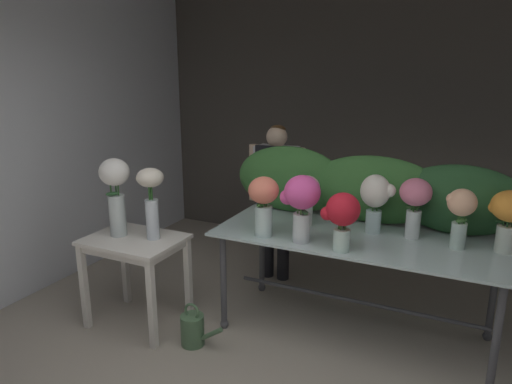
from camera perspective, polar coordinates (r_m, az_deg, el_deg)
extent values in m
plane|color=#9E9384|center=(4.07, 7.05, -15.27)|extent=(8.26, 8.26, 0.00)
cube|color=#4C4742|center=(5.38, 14.04, 8.36)|extent=(5.18, 0.12, 2.94)
cube|color=silver|center=(5.00, -21.95, 7.28)|extent=(0.12, 3.87, 2.94)
cube|color=#A9C1C1|center=(3.57, 12.56, -5.38)|extent=(2.14, 0.93, 0.02)
cylinder|color=#4C4C51|center=(3.74, -4.04, -11.02)|extent=(0.05, 0.05, 0.81)
sphere|color=#4C4C51|center=(3.92, -3.94, -15.98)|extent=(0.07, 0.07, 0.07)
cylinder|color=#4C4C51|center=(3.35, 27.58, -16.08)|extent=(0.05, 0.05, 0.81)
cylinder|color=#4C4C51|center=(4.33, 0.74, -7.24)|extent=(0.05, 0.05, 0.81)
sphere|color=#4C4C51|center=(4.49, 0.72, -11.69)|extent=(0.07, 0.07, 0.07)
cylinder|color=#4C4C51|center=(4.00, 27.34, -10.94)|extent=(0.05, 0.05, 0.81)
sphere|color=#4C4C51|center=(4.17, 26.71, -15.62)|extent=(0.07, 0.07, 0.07)
cylinder|color=#4C4C51|center=(3.79, 12.10, -13.05)|extent=(1.94, 0.03, 0.03)
cube|color=silver|center=(3.80, -14.86, -5.73)|extent=(0.75, 0.56, 0.03)
cube|color=silver|center=(3.81, -14.82, -6.36)|extent=(0.69, 0.50, 0.06)
cube|color=silver|center=(4.00, -20.51, -10.95)|extent=(0.05, 0.05, 0.72)
cube|color=silver|center=(3.58, -12.78, -13.45)|extent=(0.05, 0.05, 0.72)
cube|color=silver|center=(4.31, -15.91, -8.65)|extent=(0.05, 0.05, 0.72)
cube|color=silver|center=(3.93, -8.39, -10.60)|extent=(0.05, 0.05, 0.72)
cylinder|color=#232328|center=(4.64, 1.50, -5.69)|extent=(0.12, 0.12, 0.82)
cylinder|color=#232328|center=(4.58, 3.41, -6.00)|extent=(0.12, 0.12, 0.82)
cube|color=silver|center=(4.42, 2.54, 2.32)|extent=(0.39, 0.22, 0.52)
cube|color=black|center=(4.32, 1.94, 1.51)|extent=(0.33, 0.02, 0.64)
cylinder|color=beige|center=(4.52, -0.27, 2.44)|extent=(0.09, 0.09, 0.55)
cylinder|color=beige|center=(4.33, 5.46, 1.84)|extent=(0.09, 0.09, 0.55)
sphere|color=beige|center=(4.35, 2.59, 6.84)|extent=(0.20, 0.20, 0.20)
ellipsoid|color=brown|center=(4.36, 2.71, 7.72)|extent=(0.15, 0.15, 0.09)
ellipsoid|color=#387033|center=(4.00, 4.21, 1.59)|extent=(0.98, 0.22, 0.58)
ellipsoid|color=#387033|center=(3.81, 14.40, 0.27)|extent=(1.10, 0.25, 0.55)
ellipsoid|color=#28562D|center=(3.75, 23.92, -0.92)|extent=(0.96, 0.28, 0.53)
cylinder|color=silver|center=(3.57, 28.55, -5.12)|extent=(0.13, 0.13, 0.19)
cylinder|color=#9EBCB2|center=(3.59, 28.45, -5.91)|extent=(0.12, 0.12, 0.08)
cylinder|color=#28562D|center=(3.56, 29.02, -4.55)|extent=(0.01, 0.01, 0.25)
cylinder|color=#28562D|center=(3.59, 28.52, -4.31)|extent=(0.01, 0.01, 0.25)
cylinder|color=#28562D|center=(3.55, 28.19, -4.45)|extent=(0.01, 0.01, 0.25)
cylinder|color=#28562D|center=(3.53, 28.55, -4.60)|extent=(0.01, 0.01, 0.25)
ellipsoid|color=orange|center=(3.51, 29.01, -1.54)|extent=(0.25, 0.25, 0.21)
sphere|color=orange|center=(3.51, 27.41, -1.70)|extent=(0.08, 0.08, 0.08)
ellipsoid|color=#28562D|center=(3.56, 28.28, -3.24)|extent=(0.10, 0.05, 0.03)
cylinder|color=silver|center=(3.44, 0.94, -3.60)|extent=(0.13, 0.13, 0.23)
cylinder|color=#9EBCB2|center=(3.46, 0.93, -4.61)|extent=(0.12, 0.12, 0.10)
cylinder|color=#387033|center=(3.42, 1.27, -3.07)|extent=(0.01, 0.01, 0.28)
cylinder|color=#387033|center=(3.44, 1.03, -2.94)|extent=(0.01, 0.01, 0.28)
cylinder|color=#387033|center=(3.44, 0.73, -2.98)|extent=(0.01, 0.01, 0.28)
cylinder|color=#387033|center=(3.40, 0.81, -3.20)|extent=(0.01, 0.01, 0.28)
ellipsoid|color=#EF7A60|center=(3.37, 0.95, 0.22)|extent=(0.23, 0.23, 0.20)
sphere|color=#EF7A60|center=(3.42, 0.24, -0.21)|extent=(0.10, 0.10, 0.10)
ellipsoid|color=#2D6028|center=(3.37, 0.46, -1.54)|extent=(0.05, 0.10, 0.03)
cylinder|color=silver|center=(3.33, 5.64, -4.42)|extent=(0.12, 0.12, 0.21)
cylinder|color=#9EBCB2|center=(3.35, 5.61, -5.39)|extent=(0.11, 0.11, 0.09)
cylinder|color=#477F3D|center=(3.31, 5.95, -3.71)|extent=(0.01, 0.01, 0.29)
cylinder|color=#477F3D|center=(3.34, 5.81, -3.55)|extent=(0.01, 0.01, 0.29)
cylinder|color=#477F3D|center=(3.32, 5.16, -3.62)|extent=(0.01, 0.01, 0.29)
cylinder|color=#477F3D|center=(3.29, 5.53, -3.81)|extent=(0.01, 0.01, 0.29)
ellipsoid|color=#E54C9E|center=(3.26, 5.76, -0.03)|extent=(0.26, 0.26, 0.24)
sphere|color=#E54C9E|center=(3.29, 3.90, -0.63)|extent=(0.11, 0.11, 0.11)
sphere|color=#E54C9E|center=(3.22, 6.82, 0.06)|extent=(0.09, 0.09, 0.09)
ellipsoid|color=#28562D|center=(3.27, 5.98, -2.47)|extent=(0.10, 0.10, 0.03)
cylinder|color=silver|center=(3.62, 14.31, -3.57)|extent=(0.12, 0.12, 0.17)
cylinder|color=#9EBCB2|center=(3.64, 14.26, -4.30)|extent=(0.11, 0.11, 0.07)
cylinder|color=#387033|center=(3.61, 14.67, -2.93)|extent=(0.01, 0.01, 0.24)
cylinder|color=#387033|center=(3.63, 14.21, -2.79)|extent=(0.01, 0.01, 0.24)
cylinder|color=#387033|center=(3.60, 14.18, -2.95)|extent=(0.01, 0.01, 0.24)
ellipsoid|color=white|center=(3.56, 14.56, 0.13)|extent=(0.22, 0.22, 0.25)
sphere|color=white|center=(3.56, 13.69, 0.52)|extent=(0.07, 0.07, 0.07)
sphere|color=white|center=(3.54, 16.11, 0.16)|extent=(0.10, 0.10, 0.10)
cylinder|color=silver|center=(3.50, 23.75, -4.95)|extent=(0.10, 0.10, 0.19)
cylinder|color=#9EBCB2|center=(3.52, 23.66, -5.76)|extent=(0.09, 0.09, 0.08)
cylinder|color=#2D6028|center=(3.48, 24.28, -4.26)|extent=(0.01, 0.01, 0.27)
cylinder|color=#2D6028|center=(3.51, 23.64, -4.05)|extent=(0.01, 0.01, 0.27)
cylinder|color=#2D6028|center=(3.46, 23.73, -4.29)|extent=(0.01, 0.01, 0.27)
ellipsoid|color=#F4B78E|center=(3.43, 24.16, -1.19)|extent=(0.19, 0.19, 0.19)
sphere|color=#F4B78E|center=(3.41, 23.13, -0.80)|extent=(0.08, 0.08, 0.08)
ellipsoid|color=#477F3D|center=(3.46, 24.09, -3.24)|extent=(0.09, 0.10, 0.03)
cylinder|color=silver|center=(3.59, 18.85, -3.80)|extent=(0.11, 0.11, 0.21)
cylinder|color=#9EBCB2|center=(3.61, 18.77, -4.69)|extent=(0.10, 0.10, 0.09)
cylinder|color=#2D6028|center=(3.58, 19.20, -3.14)|extent=(0.01, 0.01, 0.28)
cylinder|color=#2D6028|center=(3.60, 19.00, -2.99)|extent=(0.01, 0.01, 0.28)
cylinder|color=#2D6028|center=(3.58, 18.61, -3.07)|extent=(0.01, 0.01, 0.28)
cylinder|color=#2D6028|center=(3.55, 18.82, -3.25)|extent=(0.01, 0.01, 0.28)
ellipsoid|color=pink|center=(3.52, 19.18, -0.01)|extent=(0.23, 0.23, 0.20)
sphere|color=pink|center=(3.55, 18.25, 0.20)|extent=(0.07, 0.07, 0.07)
sphere|color=pink|center=(3.55, 20.46, -0.61)|extent=(0.06, 0.06, 0.06)
ellipsoid|color=#477F3D|center=(3.58, 18.89, -1.74)|extent=(0.11, 0.08, 0.03)
cylinder|color=silver|center=(3.70, 6.26, -2.87)|extent=(0.10, 0.10, 0.17)
cylinder|color=#9EBCB2|center=(3.71, 6.24, -3.55)|extent=(0.09, 0.09, 0.07)
cylinder|color=#477F3D|center=(3.68, 6.53, -2.16)|extent=(0.01, 0.01, 0.25)
cylinder|color=#477F3D|center=(3.71, 6.20, -2.01)|extent=(0.01, 0.01, 0.25)
cylinder|color=#477F3D|center=(3.67, 6.12, -2.17)|extent=(0.01, 0.01, 0.25)
ellipsoid|color=#EFB2BC|center=(3.64, 6.36, 0.59)|extent=(0.20, 0.20, 0.19)
sphere|color=#EFB2BC|center=(3.67, 5.16, 0.58)|extent=(0.07, 0.07, 0.07)
sphere|color=#EFB2BC|center=(3.60, 7.02, 0.00)|extent=(0.07, 0.07, 0.07)
ellipsoid|color=#2D6028|center=(3.66, 5.91, -1.35)|extent=(0.09, 0.10, 0.03)
cylinder|color=silver|center=(3.22, 10.54, -5.86)|extent=(0.12, 0.12, 0.16)
cylinder|color=#9EBCB2|center=(3.24, 10.50, -6.58)|extent=(0.11, 0.11, 0.07)
cylinder|color=#387033|center=(3.20, 10.90, -5.21)|extent=(0.01, 0.01, 0.22)
cylinder|color=#387033|center=(3.23, 10.81, -5.01)|extent=(0.01, 0.01, 0.22)
cylinder|color=#387033|center=(3.21, 10.17, -5.12)|extent=(0.01, 0.01, 0.22)
cylinder|color=#387033|center=(3.19, 10.38, -5.25)|extent=(0.01, 0.01, 0.22)
ellipsoid|color=red|center=(3.15, 10.73, -2.12)|extent=(0.23, 0.23, 0.23)
sphere|color=red|center=(3.17, 8.83, -2.63)|extent=(0.10, 0.10, 0.10)
sphere|color=red|center=(3.14, 12.05, -2.28)|extent=(0.06, 0.06, 0.06)
cylinder|color=silver|center=(3.83, -16.76, -2.78)|extent=(0.13, 0.13, 0.33)
cylinder|color=#9EBCB2|center=(3.86, -16.66, -4.11)|extent=(0.12, 0.12, 0.14)
cylinder|color=#2D6028|center=(3.80, -16.52, -1.87)|extent=(0.01, 0.01, 0.45)
cylinder|color=#2D6028|center=(3.85, -16.79, -1.71)|extent=(0.01, 0.01, 0.45)
cylinder|color=#2D6028|center=(3.81, -17.36, -1.90)|extent=(0.01, 0.01, 0.45)
ellipsoid|color=white|center=(3.75, -17.16, 2.38)|extent=(0.23, 0.23, 0.22)
sphere|color=white|center=(3.78, -17.96, 2.72)|extent=(0.08, 0.08, 0.08)
ellipsoid|color=#28562D|center=(3.76, -17.38, -0.21)|extent=(0.10, 0.10, 0.03)
cylinder|color=silver|center=(3.69, -12.70, -3.32)|extent=(0.10, 0.10, 0.32)
cylinder|color=#9EBCB2|center=(3.72, -12.62, -4.63)|extent=(0.09, 0.09, 0.13)
cylinder|color=#2D6028|center=(3.66, -12.64, -2.31)|extent=(0.01, 0.01, 0.44)
cylinder|color=#2D6028|center=(3.68, -12.77, -2.20)|extent=(0.01, 0.01, 0.44)
cylinder|color=#2D6028|center=(3.66, -12.96, -2.31)|extent=(0.01, 0.01, 0.44)
ellipsoid|color=silver|center=(3.60, -13.00, 1.76)|extent=(0.21, 0.21, 0.15)
sphere|color=silver|center=(3.65, -14.11, 1.64)|extent=(0.07, 0.07, 0.07)
sphere|color=silver|center=(3.55, -12.38, 1.43)|extent=(0.06, 0.06, 0.06)
cylinder|color=#4C704C|center=(3.69, -7.87, -16.56)|extent=(0.18, 0.18, 0.24)
cylinder|color=#4C704C|center=(3.61, -5.51, -17.09)|extent=(0.18, 0.04, 0.14)
torus|color=#4C704C|center=(3.61, -7.96, -14.39)|extent=(0.13, 0.02, 0.13)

